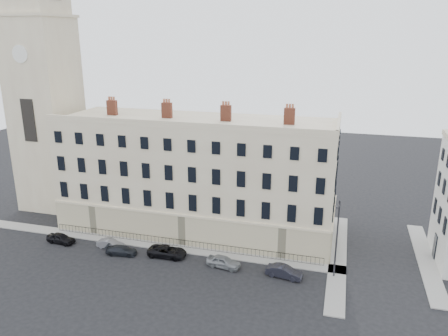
{
  "coord_description": "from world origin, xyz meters",
  "views": [
    {
      "loc": [
        12.52,
        -40.57,
        25.45
      ],
      "look_at": [
        -1.68,
        10.0,
        9.38
      ],
      "focal_mm": 35.0,
      "sensor_mm": 36.0,
      "label": 1
    }
  ],
  "objects": [
    {
      "name": "car_e",
      "position": [
        0.47,
        2.18,
        0.67
      ],
      "size": [
        4.14,
        2.13,
        1.35
      ],
      "primitive_type": "imported",
      "rotation": [
        0.0,
        0.0,
        1.43
      ],
      "color": "gray",
      "rests_on": "ground"
    },
    {
      "name": "car_c",
      "position": [
        -12.22,
        1.73,
        0.55
      ],
      "size": [
        3.93,
        2.0,
        1.09
      ],
      "primitive_type": "imported",
      "rotation": [
        0.0,
        0.0,
        1.7
      ],
      "color": "black",
      "rests_on": "ground"
    },
    {
      "name": "streetlamp",
      "position": [
        12.66,
        3.31,
        4.99
      ],
      "size": [
        0.54,
        1.93,
        9.0
      ],
      "rotation": [
        0.0,
        0.0,
        0.19
      ],
      "color": "#2F2F34",
      "rests_on": "ground"
    },
    {
      "name": "pavement_east_return",
      "position": [
        13.0,
        8.0,
        0.06
      ],
      "size": [
        2.0,
        24.0,
        0.12
      ],
      "primitive_type": "cube",
      "color": "gray",
      "rests_on": "ground"
    },
    {
      "name": "car_d",
      "position": [
        -6.71,
        2.78,
        0.65
      ],
      "size": [
        4.74,
        2.29,
        1.3
      ],
      "primitive_type": "imported",
      "rotation": [
        0.0,
        0.0,
        1.6
      ],
      "color": "black",
      "rests_on": "ground"
    },
    {
      "name": "pavement_terrace",
      "position": [
        -10.0,
        5.0,
        0.06
      ],
      "size": [
        48.0,
        2.0,
        0.12
      ],
      "primitive_type": "cube",
      "color": "gray",
      "rests_on": "ground"
    },
    {
      "name": "terrace",
      "position": [
        -5.97,
        11.97,
        7.5
      ],
      "size": [
        36.22,
        12.22,
        17.0
      ],
      "color": "beige",
      "rests_on": "ground"
    },
    {
      "name": "car_a",
      "position": [
        -21.17,
        2.42,
        0.64
      ],
      "size": [
        3.88,
        1.85,
        1.28
      ],
      "primitive_type": "imported",
      "rotation": [
        0.0,
        0.0,
        1.48
      ],
      "color": "black",
      "rests_on": "ground"
    },
    {
      "name": "car_b",
      "position": [
        -14.31,
        2.82,
        0.57
      ],
      "size": [
        3.54,
        1.41,
        1.14
      ],
      "primitive_type": "imported",
      "rotation": [
        0.0,
        0.0,
        1.51
      ],
      "color": "slate",
      "rests_on": "ground"
    },
    {
      "name": "pavement_adjacent",
      "position": [
        23.0,
        10.0,
        0.06
      ],
      "size": [
        2.0,
        20.0,
        0.12
      ],
      "primitive_type": "cube",
      "color": "gray",
      "rests_on": "ground"
    },
    {
      "name": "railings",
      "position": [
        -6.0,
        5.4,
        0.55
      ],
      "size": [
        35.0,
        0.04,
        0.96
      ],
      "color": "black",
      "rests_on": "ground"
    },
    {
      "name": "ground",
      "position": [
        0.0,
        0.0,
        0.0
      ],
      "size": [
        160.0,
        160.0,
        0.0
      ],
      "primitive_type": "plane",
      "color": "black",
      "rests_on": "ground"
    },
    {
      "name": "church_tower",
      "position": [
        -30.0,
        14.0,
        18.66
      ],
      "size": [
        8.0,
        8.13,
        44.0
      ],
      "color": "beige",
      "rests_on": "ground"
    },
    {
      "name": "car_f",
      "position": [
        7.43,
        1.89,
        0.66
      ],
      "size": [
        4.17,
        1.98,
        1.32
      ],
      "primitive_type": "imported",
      "rotation": [
        0.0,
        0.0,
        1.42
      ],
      "color": "black",
      "rests_on": "ground"
    }
  ]
}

